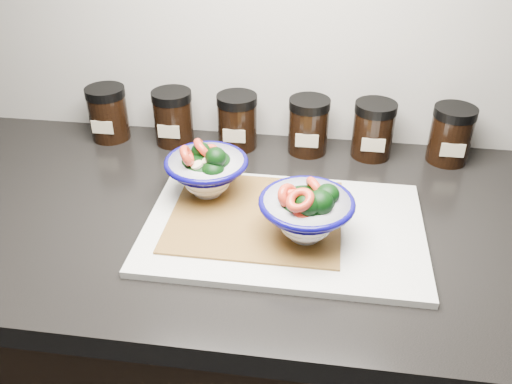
# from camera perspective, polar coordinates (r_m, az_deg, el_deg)

# --- Properties ---
(countertop) EXTENTS (3.50, 0.60, 0.04)m
(countertop) POSITION_cam_1_polar(r_m,az_deg,el_deg) (0.94, -3.17, -3.10)
(countertop) COLOR black
(countertop) RESTS_ON cabinet
(cutting_board) EXTENTS (0.45, 0.30, 0.01)m
(cutting_board) POSITION_cam_1_polar(r_m,az_deg,el_deg) (0.89, 2.97, -3.71)
(cutting_board) COLOR silver
(cutting_board) RESTS_ON countertop
(bamboo_mat) EXTENTS (0.28, 0.24, 0.00)m
(bamboo_mat) POSITION_cam_1_polar(r_m,az_deg,el_deg) (0.90, 0.00, -2.46)
(bamboo_mat) COLOR #A57A31
(bamboo_mat) RESTS_ON cutting_board
(bowl_left) EXTENTS (0.14, 0.14, 0.11)m
(bowl_left) POSITION_cam_1_polar(r_m,az_deg,el_deg) (0.93, -5.21, 2.27)
(bowl_left) COLOR white
(bowl_left) RESTS_ON bamboo_mat
(bowl_right) EXTENTS (0.15, 0.15, 0.11)m
(bowl_right) POSITION_cam_1_polar(r_m,az_deg,el_deg) (0.83, 5.35, -2.07)
(bowl_right) COLOR white
(bowl_right) RESTS_ON bamboo_mat
(spice_jar_a) EXTENTS (0.08, 0.08, 0.11)m
(spice_jar_a) POSITION_cam_1_polar(r_m,az_deg,el_deg) (1.19, -15.30, 8.01)
(spice_jar_a) COLOR black
(spice_jar_a) RESTS_ON countertop
(spice_jar_b) EXTENTS (0.08, 0.08, 0.11)m
(spice_jar_b) POSITION_cam_1_polar(r_m,az_deg,el_deg) (1.14, -8.71, 7.79)
(spice_jar_b) COLOR black
(spice_jar_b) RESTS_ON countertop
(spice_jar_c) EXTENTS (0.08, 0.08, 0.11)m
(spice_jar_c) POSITION_cam_1_polar(r_m,az_deg,el_deg) (1.11, -1.98, 7.46)
(spice_jar_c) COLOR black
(spice_jar_c) RESTS_ON countertop
(spice_jar_d) EXTENTS (0.08, 0.08, 0.11)m
(spice_jar_d) POSITION_cam_1_polar(r_m,az_deg,el_deg) (1.10, 5.54, 6.97)
(spice_jar_d) COLOR black
(spice_jar_d) RESTS_ON countertop
(spice_jar_e) EXTENTS (0.08, 0.08, 0.11)m
(spice_jar_e) POSITION_cam_1_polar(r_m,az_deg,el_deg) (1.10, 12.24, 6.43)
(spice_jar_e) COLOR black
(spice_jar_e) RESTS_ON countertop
(spice_jar_f) EXTENTS (0.08, 0.08, 0.11)m
(spice_jar_f) POSITION_cam_1_polar(r_m,az_deg,el_deg) (1.12, 19.83, 5.72)
(spice_jar_f) COLOR black
(spice_jar_f) RESTS_ON countertop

